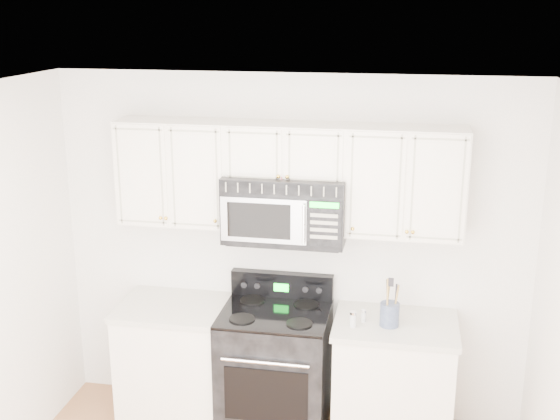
# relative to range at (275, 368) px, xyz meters

# --- Properties ---
(room) EXTENTS (3.51, 3.51, 2.61)m
(room) POSITION_rel_range_xyz_m (0.06, -1.42, 0.82)
(room) COLOR #996340
(room) RESTS_ON ground
(base_cabinet_left) EXTENTS (0.86, 0.65, 0.92)m
(base_cabinet_left) POSITION_rel_range_xyz_m (-0.74, 0.01, -0.06)
(base_cabinet_left) COLOR white
(base_cabinet_left) RESTS_ON ground
(base_cabinet_right) EXTENTS (0.86, 0.65, 0.92)m
(base_cabinet_right) POSITION_rel_range_xyz_m (0.86, 0.01, -0.06)
(base_cabinet_right) COLOR white
(base_cabinet_right) RESTS_ON ground
(range) EXTENTS (0.77, 0.70, 1.12)m
(range) POSITION_rel_range_xyz_m (0.00, 0.00, 0.00)
(range) COLOR black
(range) RESTS_ON ground
(upper_cabinets) EXTENTS (2.44, 0.37, 0.75)m
(upper_cabinets) POSITION_rel_range_xyz_m (0.06, 0.16, 1.45)
(upper_cabinets) COLOR white
(upper_cabinets) RESTS_ON ground
(microwave) EXTENTS (0.85, 0.47, 0.47)m
(microwave) POSITION_rel_range_xyz_m (0.06, 0.11, 1.20)
(microwave) COLOR black
(microwave) RESTS_ON ground
(utensil_crock) EXTENTS (0.13, 0.13, 0.35)m
(utensil_crock) POSITION_rel_range_xyz_m (0.81, -0.05, 0.53)
(utensil_crock) COLOR slate
(utensil_crock) RESTS_ON base_cabinet_right
(shaker_salt) EXTENTS (0.04, 0.04, 0.09)m
(shaker_salt) POSITION_rel_range_xyz_m (0.63, -0.02, 0.48)
(shaker_salt) COLOR #BEBEBF
(shaker_salt) RESTS_ON base_cabinet_right
(shaker_pepper) EXTENTS (0.05, 0.05, 0.11)m
(shaker_pepper) POSITION_rel_range_xyz_m (0.57, -0.11, 0.49)
(shaker_pepper) COLOR #BEBEBF
(shaker_pepper) RESTS_ON base_cabinet_right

